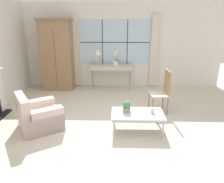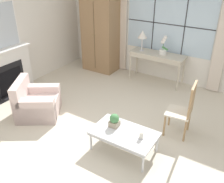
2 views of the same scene
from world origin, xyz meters
name	(u,v)px [view 1 (image 1 of 2)]	position (x,y,z in m)	size (l,w,h in m)	color
ground_plane	(112,125)	(0.00, 0.00, 0.00)	(14.00, 14.00, 0.00)	beige
wall_back_windowed	(115,46)	(0.00, 3.02, 1.39)	(7.20, 0.14, 2.80)	silver
armoire	(58,55)	(-1.87, 2.64, 1.15)	(1.05, 0.68, 2.29)	#93704C
console_table	(111,68)	(-0.12, 2.69, 0.72)	(1.44, 0.49, 0.81)	beige
table_lamp	(98,52)	(-0.56, 2.66, 1.24)	(0.24, 0.24, 0.55)	silver
potted_orchid	(116,59)	(0.03, 2.69, 1.00)	(0.22, 0.18, 0.50)	white
armchair_upholstered	(39,117)	(-1.61, -0.18, 0.27)	(1.15, 1.15, 0.80)	beige
side_chair_wooden	(163,89)	(1.25, 0.80, 0.61)	(0.48, 0.48, 1.09)	beige
coffee_table	(137,115)	(0.54, -0.19, 0.35)	(1.11, 0.66, 0.39)	silver
potted_plant_small	(126,106)	(0.30, -0.13, 0.52)	(0.17, 0.17, 0.24)	tan
pillar_candle	(152,110)	(0.85, -0.18, 0.45)	(0.10, 0.10, 0.14)	silver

